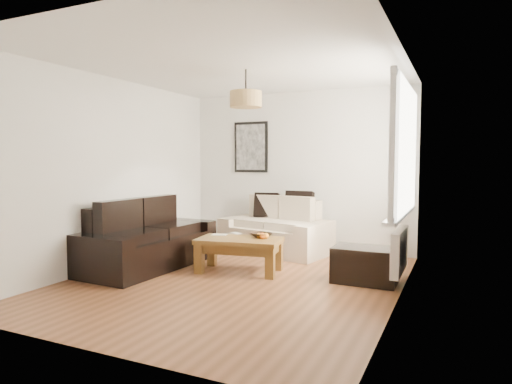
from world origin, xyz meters
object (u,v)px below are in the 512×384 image
at_px(coffee_table, 239,255).
at_px(ottoman, 365,265).
at_px(loveseat_cream, 276,226).
at_px(sofa_leather, 148,236).

xyz_separation_m(coffee_table, ottoman, (1.61, 0.18, -0.01)).
bearing_deg(loveseat_cream, sofa_leather, -115.89).
height_order(coffee_table, ottoman, coffee_table).
distance_m(sofa_leather, coffee_table, 1.32).
height_order(loveseat_cream, coffee_table, loveseat_cream).
height_order(sofa_leather, coffee_table, sofa_leather).
bearing_deg(sofa_leather, coffee_table, -75.49).
xyz_separation_m(sofa_leather, ottoman, (2.88, 0.45, -0.21)).
distance_m(loveseat_cream, ottoman, 2.04).
bearing_deg(coffee_table, sofa_leather, -167.89).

